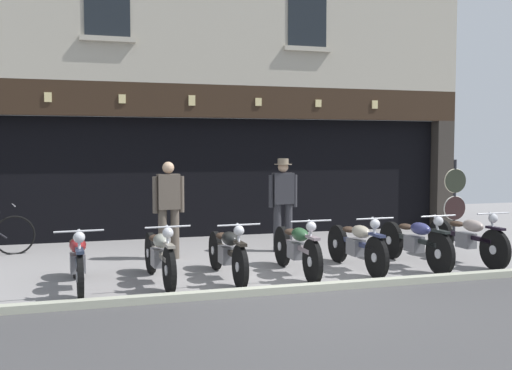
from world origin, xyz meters
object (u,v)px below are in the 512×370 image
object	(u,v)px
motorcycle_center_left	(227,251)
motorcycle_left	(159,254)
salesman_left	(169,205)
motorcycle_far_left	(78,259)
advert_board_far	(87,152)
motorcycle_right	(415,241)
shopkeeper_center	(283,200)
motorcycle_center	(297,247)
motorcycle_far_right	(467,237)
advert_board_near	(137,150)
tyre_sign_pole	(455,195)
motorcycle_center_right	(357,244)

from	to	relation	value
motorcycle_center_left	motorcycle_left	bearing A→B (deg)	-2.60
salesman_left	motorcycle_center_left	bearing A→B (deg)	105.04
motorcycle_far_left	advert_board_far	distance (m)	4.54
motorcycle_left	salesman_left	size ratio (longest dim) A/B	1.17
motorcycle_right	shopkeeper_center	distance (m)	2.60
motorcycle_left	motorcycle_center	size ratio (longest dim) A/B	1.00
motorcycle_far_right	advert_board_near	size ratio (longest dim) A/B	2.25
salesman_left	tyre_sign_pole	distance (m)	6.02
shopkeeper_center	motorcycle_far_right	bearing A→B (deg)	145.47
motorcycle_left	advert_board_far	xyz separation A→B (m)	(-0.97, 4.26, 1.44)
motorcycle_far_left	motorcycle_center_left	distance (m)	2.14
motorcycle_left	tyre_sign_pole	world-z (taller)	tyre_sign_pole
motorcycle_center_left	motorcycle_far_right	bearing A→B (deg)	178.97
motorcycle_far_left	shopkeeper_center	world-z (taller)	shopkeeper_center
advert_board_near	advert_board_far	bearing A→B (deg)	-180.00
salesman_left	advert_board_far	xyz separation A→B (m)	(-1.35, 2.48, 0.91)
motorcycle_center_left	motorcycle_far_right	size ratio (longest dim) A/B	0.97
motorcycle_center	motorcycle_center_right	size ratio (longest dim) A/B	1.03
shopkeeper_center	advert_board_far	bearing A→B (deg)	-32.37
motorcycle_left	tyre_sign_pole	xyz separation A→B (m)	(6.40, 2.08, 0.54)
motorcycle_center_right	motorcycle_far_right	distance (m)	2.10
motorcycle_center	advert_board_far	world-z (taller)	advert_board_far
motorcycle_center_right	advert_board_far	world-z (taller)	advert_board_far
motorcycle_left	advert_board_far	world-z (taller)	advert_board_far
advert_board_near	advert_board_far	xyz separation A→B (m)	(-1.03, -0.00, -0.05)
motorcycle_left	shopkeeper_center	distance (m)	3.27
salesman_left	advert_board_near	size ratio (longest dim) A/B	1.88
motorcycle_center_left	motorcycle_far_right	distance (m)	4.23
tyre_sign_pole	motorcycle_far_right	bearing A→B (deg)	-120.00
motorcycle_far_left	advert_board_near	bearing A→B (deg)	-108.54
motorcycle_center_left	motorcycle_center	bearing A→B (deg)	176.65
salesman_left	advert_board_far	bearing A→B (deg)	-65.60
advert_board_far	motorcycle_center_left	bearing A→B (deg)	-65.09
tyre_sign_pole	advert_board_far	bearing A→B (deg)	163.50
motorcycle_far_left	motorcycle_center	bearing A→B (deg)	177.07
motorcycle_far_right	motorcycle_far_left	bearing A→B (deg)	-1.66
motorcycle_center	salesman_left	size ratio (longest dim) A/B	1.18
motorcycle_center_left	advert_board_far	size ratio (longest dim) A/B	2.26
motorcycle_far_right	advert_board_near	bearing A→B (deg)	-41.62
motorcycle_far_left	shopkeeper_center	xyz separation A→B (m)	(3.69, 2.00, 0.55)
motorcycle_center_right	advert_board_near	distance (m)	5.45
salesman_left	motorcycle_far_left	bearing A→B (deg)	45.97
motorcycle_left	motorcycle_right	distance (m)	4.18
motorcycle_right	advert_board_near	xyz separation A→B (m)	(-4.13, 4.26, 1.48)
motorcycle_center	motorcycle_left	bearing A→B (deg)	-0.57
salesman_left	shopkeeper_center	distance (m)	2.19
motorcycle_center_right	motorcycle_right	distance (m)	1.05
motorcycle_center	motorcycle_far_right	xyz separation A→B (m)	(3.13, 0.10, -0.00)
motorcycle_center_left	salesman_left	size ratio (longest dim) A/B	1.16
motorcycle_center_right	motorcycle_right	bearing A→B (deg)	177.44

